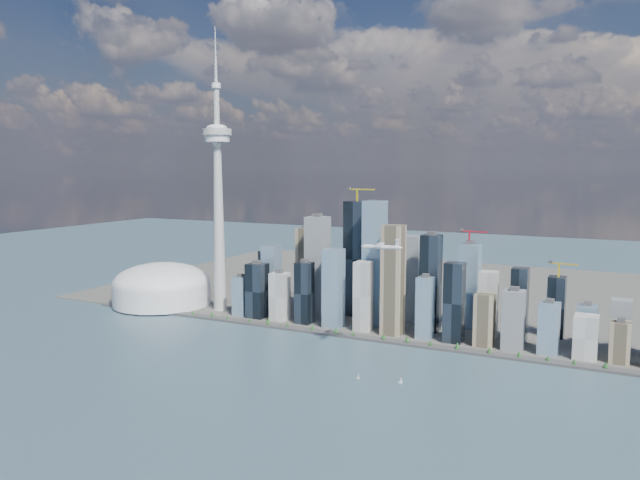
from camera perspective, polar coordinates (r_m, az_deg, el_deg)
The scene contains 10 objects.
ground at distance 865.86m, azimuth -4.70°, elevation -12.75°, with size 4000.00×4000.00×0.00m, color #2F4753.
seawall at distance 1076.99m, azimuth 2.26°, elevation -8.69°, with size 1100.00×22.00×4.00m, color #383838.
land at distance 1488.49m, azimuth 9.39°, elevation -4.47°, with size 1400.00×900.00×3.00m, color #4C4C47.
shoreline_trees at distance 1075.20m, azimuth 2.26°, elevation -8.35°, with size 960.53×7.20×8.80m.
skyscraper_cluster at distance 1117.12m, azimuth 6.91°, elevation -4.26°, with size 736.00×142.00×246.43m.
needle_tower at distance 1241.82m, azimuth -9.30°, elevation 4.22°, with size 56.00×56.00×550.50m.
dome_stadium at distance 1343.01m, azimuth -14.26°, elevation -4.16°, with size 200.00×200.00×86.00m.
airplane at distance 918.64m, azimuth 5.64°, elevation -0.59°, with size 61.66×54.82×15.09m.
sailboat_west at distance 874.68m, azimuth 3.50°, elevation -12.33°, with size 6.49×3.98×9.28m.
sailboat_east at distance 862.67m, azimuth 7.38°, elevation -12.66°, with size 6.50×2.09×9.00m.
Camera 1 is at (423.83, -697.67, 288.70)m, focal length 35.00 mm.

